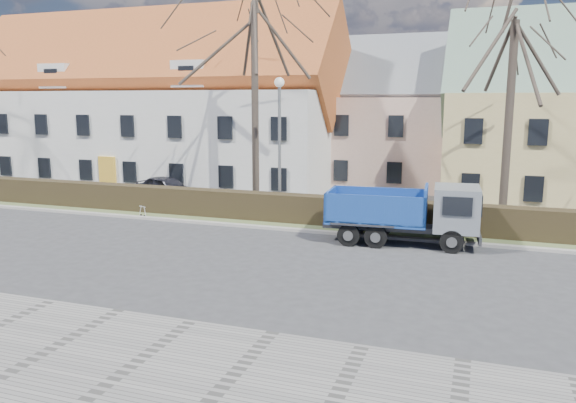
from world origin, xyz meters
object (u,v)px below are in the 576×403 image
at_px(streetlight, 280,148).
at_px(parked_car_a, 167,188).
at_px(cart_frame, 140,211).
at_px(dump_truck, 397,213).

height_order(streetlight, parked_car_a, streetlight).
bearing_deg(cart_frame, streetlight, 18.17).
bearing_deg(streetlight, parked_car_a, 161.95).
xyz_separation_m(cart_frame, parked_car_a, (-1.34, 4.67, 0.37)).
bearing_deg(dump_truck, streetlight, 149.36).
distance_m(streetlight, cart_frame, 7.47).
bearing_deg(parked_car_a, streetlight, -92.47).
bearing_deg(streetlight, cart_frame, -161.83).
bearing_deg(parked_car_a, dump_truck, -96.38).
distance_m(dump_truck, parked_car_a, 14.98).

